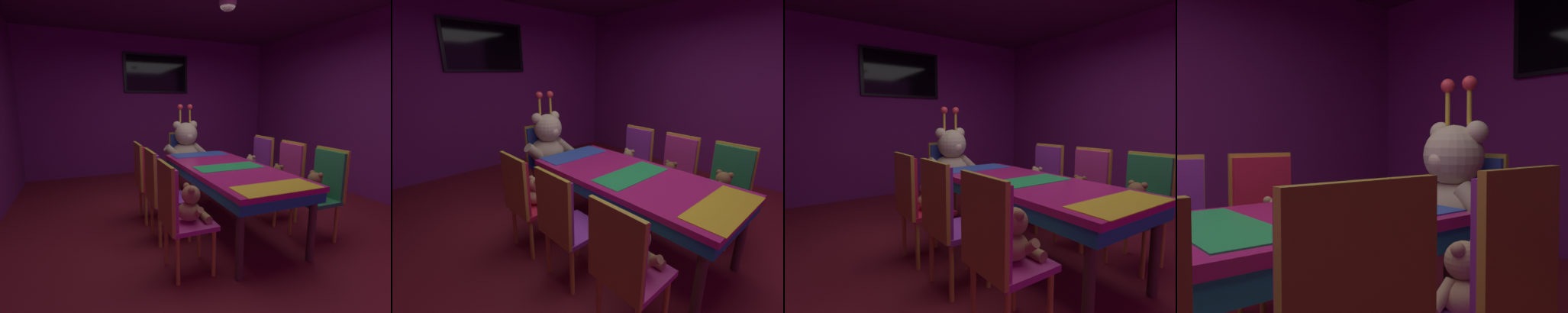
# 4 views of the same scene
# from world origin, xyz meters

# --- Properties ---
(ground_plane) EXTENTS (7.90, 7.90, 0.00)m
(ground_plane) POSITION_xyz_m (0.00, 0.00, 0.00)
(ground_plane) COLOR maroon
(wall_back) EXTENTS (5.20, 0.12, 2.80)m
(wall_back) POSITION_xyz_m (0.00, 3.20, 1.40)
(wall_back) COLOR #721E72
(wall_back) RESTS_ON ground_plane
(wall_right) EXTENTS (0.12, 6.40, 2.80)m
(wall_right) POSITION_xyz_m (2.60, 0.00, 1.40)
(wall_right) COLOR #721E72
(wall_right) RESTS_ON ground_plane
(banquet_table) EXTENTS (0.90, 2.02, 0.75)m
(banquet_table) POSITION_xyz_m (0.00, 0.00, 0.65)
(banquet_table) COLOR #C61E72
(banquet_table) RESTS_ON ground_plane
(chair_left_0) EXTENTS (0.42, 0.41, 0.98)m
(chair_left_0) POSITION_xyz_m (-0.84, -0.61, 0.60)
(chair_left_0) COLOR #CC338C
(chair_left_0) RESTS_ON ground_plane
(teddy_left_0) EXTENTS (0.26, 0.34, 0.32)m
(teddy_left_0) POSITION_xyz_m (-0.69, -0.61, 0.60)
(teddy_left_0) COLOR #9E7247
(teddy_left_0) RESTS_ON chair_left_0
(chair_left_1) EXTENTS (0.42, 0.41, 0.98)m
(chair_left_1) POSITION_xyz_m (-0.81, 0.03, 0.60)
(chair_left_1) COLOR purple
(chair_left_1) RESTS_ON ground_plane
(chair_left_2) EXTENTS (0.42, 0.41, 0.98)m
(chair_left_2) POSITION_xyz_m (-0.83, 0.59, 0.60)
(chair_left_2) COLOR red
(chair_left_2) RESTS_ON ground_plane
(teddy_left_2) EXTENTS (0.23, 0.29, 0.27)m
(teddy_left_2) POSITION_xyz_m (-0.69, 0.59, 0.58)
(teddy_left_2) COLOR tan
(teddy_left_2) RESTS_ON chair_left_2
(chair_right_0) EXTENTS (0.42, 0.41, 0.98)m
(chair_right_0) POSITION_xyz_m (0.85, -0.57, 0.60)
(chair_right_0) COLOR #268C4C
(chair_right_0) RESTS_ON ground_plane
(teddy_right_0) EXTENTS (0.24, 0.31, 0.29)m
(teddy_right_0) POSITION_xyz_m (0.71, -0.57, 0.58)
(teddy_right_0) COLOR olive
(teddy_right_0) RESTS_ON chair_right_0
(chair_right_1) EXTENTS (0.42, 0.41, 0.98)m
(chair_right_1) POSITION_xyz_m (0.83, -0.01, 0.60)
(chair_right_1) COLOR #CC338C
(chair_right_1) RESTS_ON ground_plane
(teddy_right_1) EXTENTS (0.21, 0.27, 0.26)m
(teddy_right_1) POSITION_xyz_m (0.68, -0.01, 0.57)
(teddy_right_1) COLOR brown
(teddy_right_1) RESTS_ON chair_right_1
(chair_right_2) EXTENTS (0.42, 0.41, 0.98)m
(chair_right_2) POSITION_xyz_m (0.83, 0.59, 0.60)
(chair_right_2) COLOR purple
(chair_right_2) RESTS_ON ground_plane
(teddy_right_2) EXTENTS (0.22, 0.29, 0.27)m
(teddy_right_2) POSITION_xyz_m (0.69, 0.59, 0.57)
(teddy_right_2) COLOR tan
(teddy_right_2) RESTS_ON chair_right_2
(throne_chair) EXTENTS (0.41, 0.42, 0.98)m
(throne_chair) POSITION_xyz_m (0.00, 1.54, 0.60)
(throne_chair) COLOR #2D47B2
(throne_chair) RESTS_ON ground_plane
(king_teddy_bear) EXTENTS (0.76, 0.59, 0.98)m
(king_teddy_bear) POSITION_xyz_m (0.00, 1.37, 0.77)
(king_teddy_bear) COLOR beige
(king_teddy_bear) RESTS_ON throne_chair
(wall_tv) EXTENTS (1.33, 0.06, 0.77)m
(wall_tv) POSITION_xyz_m (0.00, 3.11, 2.05)
(wall_tv) COLOR black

